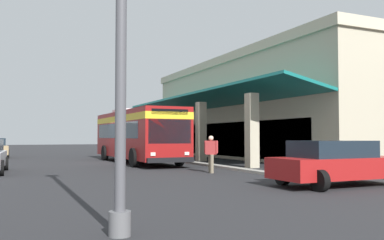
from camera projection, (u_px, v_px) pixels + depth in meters
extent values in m
plane|color=#262628|center=(223.00, 160.00, 28.28)|extent=(120.00, 120.00, 0.00)
cube|color=#9E998E|center=(163.00, 158.00, 28.97)|extent=(29.37, 0.50, 0.12)
cube|color=#B2A88E|center=(278.00, 113.00, 33.06)|extent=(24.48, 10.59, 6.95)
cube|color=#C0B59A|center=(277.00, 66.00, 33.21)|extent=(24.78, 10.89, 0.60)
cube|color=#B2A88E|center=(144.00, 133.00, 38.02)|extent=(0.55, 0.55, 3.82)
cube|color=#B2A88E|center=(168.00, 132.00, 32.44)|extent=(0.55, 0.55, 3.82)
cube|color=#B2A88E|center=(201.00, 132.00, 26.86)|extent=(0.55, 0.55, 3.82)
cube|color=#B2A88E|center=(252.00, 130.00, 21.27)|extent=(0.55, 0.55, 3.82)
cube|color=#146B66|center=(199.00, 101.00, 30.28)|extent=(24.48, 3.16, 0.82)
cube|color=#19232D|center=(219.00, 139.00, 30.84)|extent=(20.56, 0.08, 2.40)
cube|color=maroon|center=(137.00, 134.00, 25.41)|extent=(11.02, 2.65, 2.75)
cube|color=yellow|center=(137.00, 119.00, 25.44)|extent=(11.04, 2.67, 0.36)
cube|color=#19232D|center=(136.00, 131.00, 25.69)|extent=(9.26, 2.67, 0.90)
cube|color=#19232D|center=(170.00, 131.00, 20.44)|extent=(0.08, 2.24, 1.20)
cube|color=black|center=(170.00, 112.00, 20.47)|extent=(0.08, 1.94, 0.28)
cube|color=black|center=(171.00, 160.00, 20.27)|extent=(0.22, 2.45, 0.24)
cube|color=silver|center=(187.00, 153.00, 20.72)|extent=(0.06, 0.24, 0.16)
cube|color=silver|center=(153.00, 154.00, 19.98)|extent=(0.06, 0.24, 0.16)
cube|color=silver|center=(130.00, 111.00, 26.83)|extent=(2.42, 1.81, 0.24)
cylinder|color=black|center=(179.00, 157.00, 22.59)|extent=(1.00, 0.30, 1.00)
cylinder|color=black|center=(134.00, 158.00, 21.53)|extent=(1.00, 0.30, 1.00)
cylinder|color=black|center=(142.00, 152.00, 28.69)|extent=(1.00, 0.30, 1.00)
cylinder|color=black|center=(105.00, 153.00, 27.63)|extent=(1.00, 0.30, 1.00)
cube|color=maroon|center=(337.00, 167.00, 13.44)|extent=(1.81, 4.40, 0.66)
cube|color=#19232D|center=(332.00, 149.00, 13.38)|extent=(1.59, 2.47, 0.54)
cylinder|color=black|center=(351.00, 172.00, 14.86)|extent=(0.64, 0.22, 0.64)
cylinder|color=black|center=(282.00, 175.00, 13.64)|extent=(0.64, 0.22, 0.64)
cylinder|color=black|center=(320.00, 181.00, 12.00)|extent=(0.64, 0.22, 0.64)
cylinder|color=black|center=(8.00, 154.00, 30.06)|extent=(0.64, 0.22, 0.64)
cylinder|color=black|center=(4.00, 153.00, 32.69)|extent=(0.64, 0.22, 0.64)
cylinder|color=black|center=(1.00, 168.00, 16.85)|extent=(0.64, 0.22, 0.64)
cylinder|color=black|center=(6.00, 163.00, 19.64)|extent=(0.64, 0.22, 0.64)
cylinder|color=#726651|center=(210.00, 163.00, 18.37)|extent=(0.16, 0.16, 0.81)
cylinder|color=#726651|center=(212.00, 164.00, 18.07)|extent=(0.16, 0.16, 0.81)
cube|color=#B23333|center=(211.00, 148.00, 18.25)|extent=(0.49, 0.49, 0.61)
sphere|color=beige|center=(211.00, 138.00, 18.27)|extent=(0.22, 0.22, 0.22)
cylinder|color=#B23333|center=(205.00, 147.00, 18.40)|extent=(0.09, 0.09, 0.55)
cylinder|color=#B23333|center=(217.00, 147.00, 18.10)|extent=(0.09, 0.09, 0.55)
cube|color=brown|center=(155.00, 153.00, 34.28)|extent=(0.96, 0.96, 0.53)
cylinder|color=#332319|center=(155.00, 149.00, 34.29)|extent=(0.82, 0.82, 0.02)
cylinder|color=brown|center=(155.00, 138.00, 34.32)|extent=(0.16, 0.16, 1.92)
ellipsoid|color=#195123|center=(157.00, 124.00, 33.90)|extent=(1.02, 0.23, 0.18)
ellipsoid|color=#195123|center=(159.00, 126.00, 34.59)|extent=(0.38, 0.78, 0.17)
ellipsoid|color=#195123|center=(154.00, 125.00, 34.76)|extent=(0.84, 0.31, 0.18)
ellipsoid|color=#195123|center=(150.00, 125.00, 34.28)|extent=(0.39, 0.88, 0.18)
cylinder|color=#59595B|center=(120.00, 224.00, 6.68)|extent=(0.36, 0.36, 0.40)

